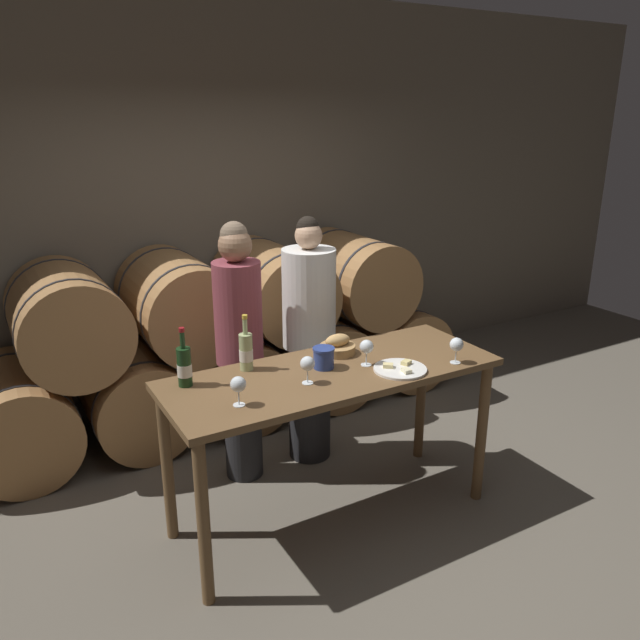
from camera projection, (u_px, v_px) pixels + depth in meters
ground_plane at (332, 515)px, 3.75m from camera, size 10.00×10.00×0.00m
stone_wall_back at (195, 204)px, 5.01m from camera, size 10.00×0.12×3.20m
barrel_stack at (229, 339)px, 4.82m from camera, size 3.76×0.97×1.34m
tasting_table at (333, 390)px, 3.48m from camera, size 1.89×0.70×0.95m
person_left at (240, 350)px, 3.90m from camera, size 0.30×0.30×1.69m
person_right at (309, 341)px, 4.15m from camera, size 0.35×0.35×1.68m
wine_bottle_red at (184, 366)px, 3.21m from camera, size 0.08×0.08×0.32m
wine_bottle_white at (246, 351)px, 3.42m from camera, size 0.08×0.08×0.32m
blue_crock at (324, 357)px, 3.45m from camera, size 0.12×0.12×0.12m
bread_basket at (338, 346)px, 3.67m from camera, size 0.21×0.21×0.12m
cheese_plate at (400, 369)px, 3.43m from camera, size 0.29×0.29×0.04m
wine_glass_far_left at (238, 385)px, 2.99m from camera, size 0.08×0.08×0.15m
wine_glass_left at (307, 364)px, 3.24m from camera, size 0.08×0.08×0.15m
wine_glass_center at (367, 347)px, 3.47m from camera, size 0.08×0.08×0.15m
wine_glass_right at (457, 345)px, 3.50m from camera, size 0.08×0.08×0.15m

